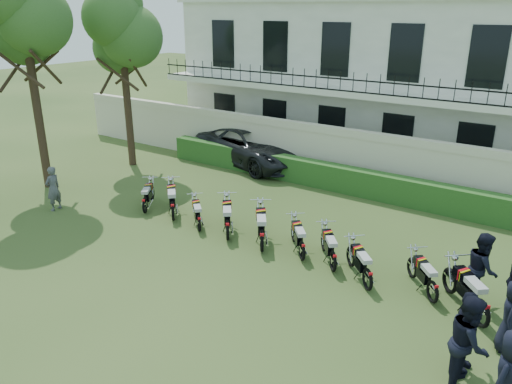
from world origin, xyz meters
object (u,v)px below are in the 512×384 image
motorcycle_3 (227,225)px  motorcycle_6 (333,257)px  tree_west_near (121,30)px  motorcycle_0 (145,201)px  motorcycle_2 (199,219)px  motorcycle_5 (302,246)px  tree_west_mid (23,10)px  officer_4 (482,269)px  motorcycle_7 (368,274)px  suv (252,147)px  inspector (53,189)px  motorcycle_8 (433,287)px  officer_2 (464,332)px  officer_0 (510,377)px  motorcycle_9 (482,307)px  motorcycle_4 (262,236)px  motorcycle_1 (172,206)px  officer_1 (469,343)px

motorcycle_3 → motorcycle_6: bearing=-36.9°
tree_west_near → motorcycle_0: (4.74, -3.77, -5.44)m
motorcycle_2 → motorcycle_5: bearing=-45.0°
tree_west_mid → officer_4: tree_west_mid is taller
motorcycle_7 → suv: size_ratio=0.24×
tree_west_near → inspector: bearing=-70.7°
motorcycle_8 → tree_west_near: bearing=124.3°
motorcycle_6 → motorcycle_8: bearing=-38.9°
motorcycle_8 → officer_2: 2.39m
motorcycle_7 → officer_0: (3.61, -2.65, 0.43)m
motorcycle_3 → motorcycle_8: size_ratio=1.20×
motorcycle_6 → motorcycle_9: size_ratio=0.91×
suv → motorcycle_5: bearing=-121.8°
inspector → officer_0: 14.93m
suv → tree_west_mid: bearing=160.0°
motorcycle_5 → suv: suv is taller
motorcycle_5 → officer_4: 4.63m
officer_0 → tree_west_mid: bearing=98.9°
tree_west_mid → motorcycle_2: (7.79, 0.15, -6.24)m
motorcycle_4 → motorcycle_7: motorcycle_4 is taller
motorcycle_5 → motorcycle_7: bearing=-52.9°
motorcycle_1 → officer_2: size_ratio=0.89×
motorcycle_8 → suv: 12.34m
officer_0 → officer_2: bearing=63.2°
motorcycle_1 → motorcycle_3: 2.45m
motorcycle_6 → officer_0: size_ratio=0.83×
motorcycle_4 → motorcycle_1: bearing=140.9°
motorcycle_2 → motorcycle_6: size_ratio=0.88×
motorcycle_4 → motorcycle_6: size_ratio=1.19×
motorcycle_2 → officer_2: (8.50, -1.98, 0.44)m
motorcycle_8 → officer_4: 1.21m
motorcycle_7 → motorcycle_3: bearing=132.8°
motorcycle_0 → officer_0: (11.99, -3.01, 0.45)m
motorcycle_6 → officer_4: officer_4 is taller
tree_west_near → motorcycle_5: size_ratio=5.56×
motorcycle_4 → officer_4: (5.80, 0.80, 0.39)m
officer_1 → motorcycle_9: bearing=-8.0°
inspector → officer_1: 14.12m
inspector → officer_4: bearing=92.9°
tree_west_mid → motorcycle_4: (10.24, 0.10, -6.14)m
motorcycle_8 → inspector: (-12.77, -1.57, 0.36)m
motorcycle_5 → motorcycle_0: bearing=139.2°
motorcycle_5 → officer_1: (4.98, -2.59, 0.51)m
suv → officer_4: size_ratio=3.22×
officer_0 → motorcycle_4: bearing=85.7°
tree_west_mid → officer_0: tree_west_mid is taller
tree_west_mid → officer_1: (16.46, -2.29, -5.71)m
motorcycle_1 → motorcycle_4: size_ratio=0.86×
tree_west_near → motorcycle_2: tree_west_near is taller
officer_4 → tree_west_near: bearing=61.6°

